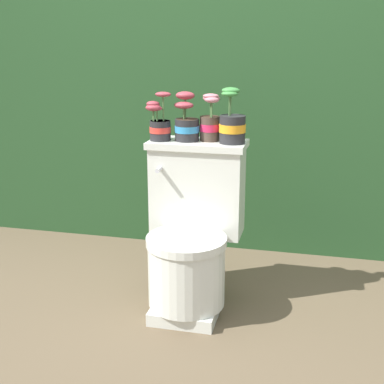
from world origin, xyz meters
The scene contains 7 objects.
ground_plane centered at (0.00, 0.00, 0.00)m, with size 12.00×12.00×0.00m, color brown.
hedge_backdrop centered at (0.00, 1.39, 0.83)m, with size 3.35×1.01×1.65m.
toilet centered at (0.00, 0.15, 0.36)m, with size 0.45×0.51×0.77m.
potted_plant_left centered at (-0.18, 0.25, 0.84)m, with size 0.12×0.10×0.22m.
potted_plant_midleft centered at (-0.05, 0.27, 0.84)m, with size 0.11×0.11×0.22m.
potted_plant_middle centered at (0.05, 0.29, 0.85)m, with size 0.10×0.10×0.22m.
potted_plant_midright centered at (0.16, 0.26, 0.85)m, with size 0.12×0.12×0.25m.
Camera 1 is at (0.53, -2.09, 1.24)m, focal length 50.00 mm.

